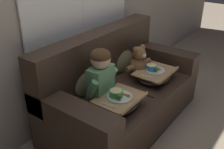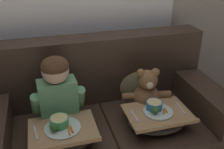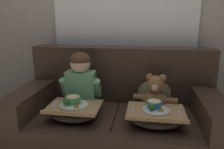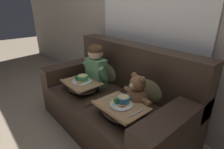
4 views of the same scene
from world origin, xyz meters
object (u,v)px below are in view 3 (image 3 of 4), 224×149
object	(u,v)px
throw_pillow_behind_teddy	(155,87)
teddy_bear	(155,97)
child_figure	(81,78)
lap_tray_child	(74,111)
throw_pillow_behind_child	(87,83)
couch	(117,117)
lap_tray_teddy	(155,116)

from	to	relation	value
throw_pillow_behind_teddy	teddy_bear	size ratio (longest dim) A/B	1.00
child_figure	lap_tray_child	bearing A→B (deg)	-90.40
throw_pillow_behind_child	throw_pillow_behind_teddy	size ratio (longest dim) A/B	0.98
couch	child_figure	bearing A→B (deg)	-175.31
throw_pillow_behind_child	lap_tray_teddy	xyz separation A→B (m)	(0.67, -0.44, -0.11)
throw_pillow_behind_child	lap_tray_child	size ratio (longest dim) A/B	0.87
teddy_bear	child_figure	bearing A→B (deg)	179.66
throw_pillow_behind_child	teddy_bear	size ratio (longest dim) A/B	0.98
throw_pillow_behind_teddy	child_figure	xyz separation A→B (m)	(-0.68, -0.22, 0.12)
throw_pillow_behind_child	teddy_bear	distance (m)	0.71
throw_pillow_behind_child	child_figure	bearing A→B (deg)	-89.99
couch	lap_tray_teddy	distance (m)	0.44
throw_pillow_behind_teddy	lap_tray_teddy	bearing A→B (deg)	-90.13
couch	lap_tray_child	world-z (taller)	couch
couch	lap_tray_child	size ratio (longest dim) A/B	4.09
throw_pillow_behind_child	couch	bearing A→B (deg)	-30.22
couch	throw_pillow_behind_child	distance (m)	0.46
couch	teddy_bear	distance (m)	0.41
couch	teddy_bear	size ratio (longest dim) A/B	4.59
couch	throw_pillow_behind_teddy	xyz separation A→B (m)	(0.34, 0.20, 0.25)
teddy_bear	lap_tray_child	distance (m)	0.71
lap_tray_child	couch	bearing A→B (deg)	35.34
throw_pillow_behind_teddy	lap_tray_child	size ratio (longest dim) A/B	0.89
throw_pillow_behind_child	teddy_bear	bearing A→B (deg)	-18.70
throw_pillow_behind_child	child_figure	size ratio (longest dim) A/B	0.72
lap_tray_teddy	throw_pillow_behind_child	bearing A→B (deg)	147.07
throw_pillow_behind_teddy	lap_tray_child	distance (m)	0.81
couch	throw_pillow_behind_teddy	world-z (taller)	couch
couch	lap_tray_teddy	size ratio (longest dim) A/B	3.91
throw_pillow_behind_teddy	lap_tray_child	bearing A→B (deg)	-147.14
couch	lap_tray_child	xyz separation A→B (m)	(-0.34, -0.24, 0.14)
lap_tray_child	teddy_bear	bearing A→B (deg)	17.16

